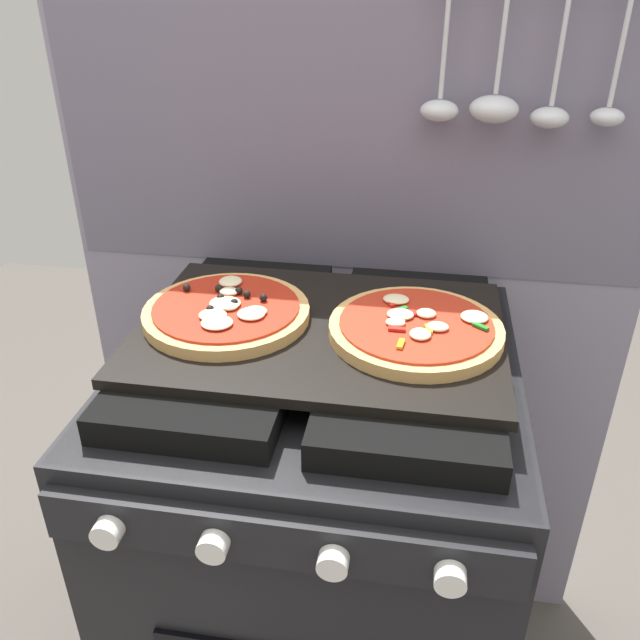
% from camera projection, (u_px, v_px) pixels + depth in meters
% --- Properties ---
extents(kitchen_backsplash, '(1.10, 0.09, 1.55)m').
position_uv_depth(kitchen_backsplash, '(349.00, 301.00, 1.32)').
color(kitchen_backsplash, gray).
rests_on(kitchen_backsplash, ground_plane).
extents(stove, '(0.60, 0.64, 0.90)m').
position_uv_depth(stove, '(320.00, 548.00, 1.20)').
color(stove, black).
rests_on(stove, ground_plane).
extents(baking_tray, '(0.54, 0.38, 0.02)m').
position_uv_depth(baking_tray, '(320.00, 331.00, 0.98)').
color(baking_tray, black).
rests_on(baking_tray, stove).
extents(pizza_left, '(0.25, 0.25, 0.03)m').
position_uv_depth(pizza_left, '(227.00, 311.00, 0.99)').
color(pizza_left, tan).
rests_on(pizza_left, baking_tray).
extents(pizza_right, '(0.25, 0.25, 0.03)m').
position_uv_depth(pizza_right, '(416.00, 328.00, 0.94)').
color(pizza_right, tan).
rests_on(pizza_right, baking_tray).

